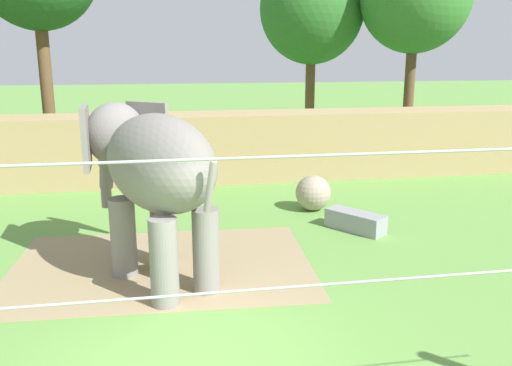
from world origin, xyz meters
TOP-DOWN VIEW (x-y plane):
  - ground_plane at (0.00, 0.00)m, footprint 120.00×120.00m
  - dirt_patch at (-0.38, 3.48)m, footprint 5.92×4.21m
  - embankment_wall at (0.00, 10.43)m, footprint 36.00×1.80m
  - elephant at (-0.48, 2.95)m, footprint 2.90×3.81m
  - enrichment_ball at (3.52, 6.59)m, footprint 0.92×0.92m
  - feed_trough at (4.04, 4.83)m, footprint 1.24×1.42m
  - tree_behind_wall at (6.53, 18.05)m, footprint 4.68×4.68m

SIDE VIEW (x-z plane):
  - ground_plane at x=0.00m, z-range 0.00..0.00m
  - dirt_patch at x=-0.38m, z-range 0.00..0.01m
  - feed_trough at x=4.04m, z-range 0.00..0.44m
  - enrichment_ball at x=3.52m, z-range 0.00..0.92m
  - embankment_wall at x=0.00m, z-range 0.00..2.12m
  - elephant at x=-0.48m, z-range 0.50..3.61m
  - tree_behind_wall at x=6.53m, z-range 1.66..9.96m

